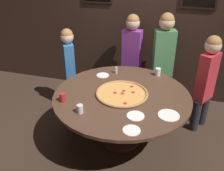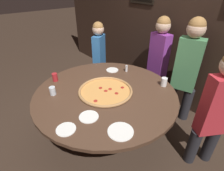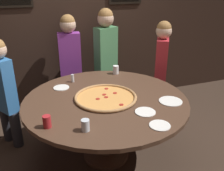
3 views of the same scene
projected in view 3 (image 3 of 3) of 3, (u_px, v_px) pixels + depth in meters
The scene contains 16 objects.
ground_plane at pixel (106, 155), 2.92m from camera, with size 24.00×24.00×0.00m, color #38281E.
back_wall at pixel (74, 23), 3.67m from camera, with size 6.40×0.08×2.60m.
dining_table at pixel (106, 108), 2.68m from camera, with size 1.73×1.73×0.74m.
giant_pizza at pixel (106, 97), 2.62m from camera, with size 0.66×0.66×0.03m.
drink_cup_near_right at pixel (47, 122), 2.10m from camera, with size 0.07×0.07×0.11m, color #B22328.
drink_cup_beside_pizza at pixel (85, 125), 2.05m from camera, with size 0.07×0.07×0.10m, color silver.
drink_cup_near_left at pixel (116, 70), 3.30m from camera, with size 0.08×0.08×0.11m, color white.
white_plate_left_side at pixel (145, 112), 2.35m from camera, with size 0.20×0.20×0.01m, color white.
white_plate_beside_cup at pixel (61, 88), 2.88m from camera, with size 0.18×0.18×0.01m, color white.
white_plate_right_side at pixel (160, 125), 2.14m from camera, with size 0.18×0.18×0.01m, color white.
white_plate_far_back at pixel (171, 101), 2.56m from camera, with size 0.24×0.24×0.01m, color white.
condiment_shaker at pixel (73, 78), 3.03m from camera, with size 0.04×0.04×0.10m.
diner_far_right at pixel (70, 60), 3.58m from camera, with size 0.38×0.22×1.47m.
diner_side_right at pixel (161, 65), 3.47m from camera, with size 0.29×0.36×1.40m.
diner_side_left at pixel (4, 88), 2.86m from camera, with size 0.28×0.34×1.32m.
diner_centre_back at pixel (106, 55), 3.68m from camera, with size 0.41×0.26×1.53m.
Camera 3 is at (-0.74, -2.25, 1.90)m, focal length 40.00 mm.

